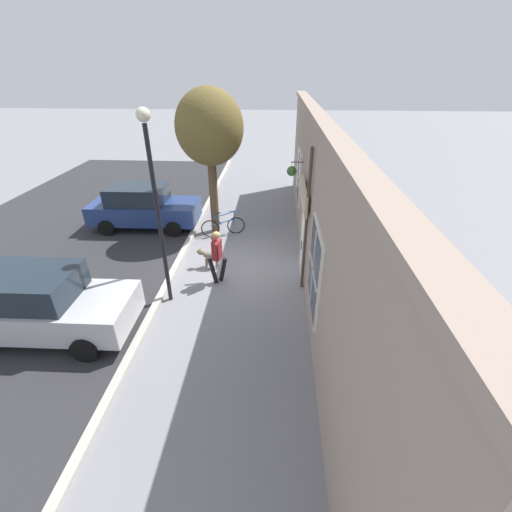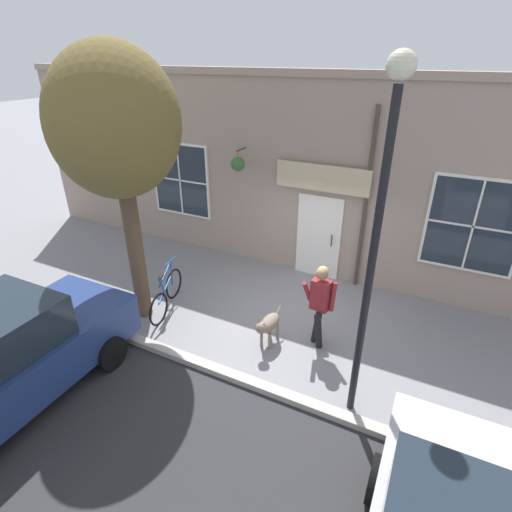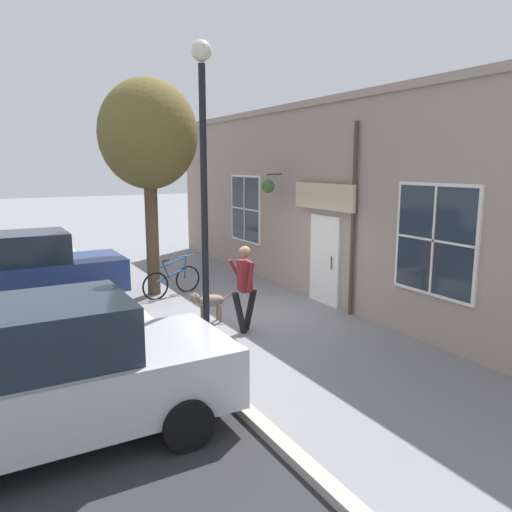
% 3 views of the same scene
% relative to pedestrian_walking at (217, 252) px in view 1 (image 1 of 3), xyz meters
% --- Properties ---
extents(ground_plane, '(90.00, 90.00, 0.00)m').
position_rel_pedestrian_walking_xyz_m(ground_plane, '(-0.45, -0.90, -1.04)').
color(ground_plane, gray).
extents(curb_and_road, '(10.10, 28.00, 0.12)m').
position_rel_pedestrian_walking_xyz_m(curb_and_road, '(5.39, -0.90, -1.02)').
color(curb_and_road, '#B2ADA3').
rests_on(curb_and_road, ground_plane).
extents(storefront_facade, '(0.95, 18.00, 4.79)m').
position_rel_pedestrian_walking_xyz_m(storefront_facade, '(-2.79, -0.92, 1.36)').
color(storefront_facade, gray).
rests_on(storefront_facade, ground_plane).
extents(pedestrian_walking, '(0.61, 0.60, 1.72)m').
position_rel_pedestrian_walking_xyz_m(pedestrian_walking, '(0.00, 0.00, 0.00)').
color(pedestrian_walking, black).
rests_on(pedestrian_walking, ground_plane).
extents(dog_on_leash, '(0.99, 0.31, 0.70)m').
position_rel_pedestrian_walking_xyz_m(dog_on_leash, '(0.42, -0.85, -0.57)').
color(dog_on_leash, '#7F6B5B').
rests_on(dog_on_leash, ground_plane).
extents(street_tree_by_curb, '(2.42, 2.18, 5.33)m').
position_rel_pedestrian_walking_xyz_m(street_tree_by_curb, '(0.71, -3.74, 2.84)').
color(street_tree_by_curb, brown).
rests_on(street_tree_by_curb, ground_plane).
extents(leaning_bicycle, '(1.68, 0.50, 1.00)m').
position_rel_pedestrian_walking_xyz_m(leaning_bicycle, '(0.32, -3.36, -0.66)').
color(leaning_bicycle, black).
rests_on(leaning_bicycle, ground_plane).
extents(parked_car_nearest_curb, '(4.32, 1.99, 1.75)m').
position_rel_pedestrian_walking_xyz_m(parked_car_nearest_curb, '(3.66, -3.95, -0.16)').
color(parked_car_nearest_curb, navy).
rests_on(parked_car_nearest_curb, ground_plane).
extents(parked_car_mid_block, '(4.32, 1.99, 1.75)m').
position_rel_pedestrian_walking_xyz_m(parked_car_mid_block, '(3.91, 2.54, -0.16)').
color(parked_car_mid_block, '#B7B7BC').
rests_on(parked_car_mid_block, ground_plane).
extents(street_lamp, '(0.32, 0.32, 5.14)m').
position_rel_pedestrian_walking_xyz_m(street_lamp, '(1.24, 1.00, 2.29)').
color(street_lamp, black).
rests_on(street_lamp, ground_plane).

